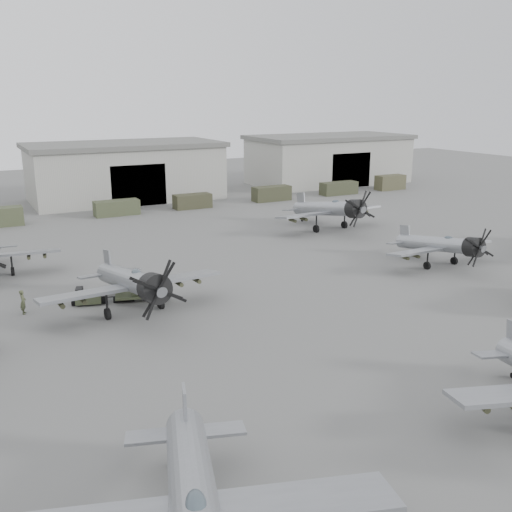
# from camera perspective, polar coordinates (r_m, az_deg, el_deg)

# --- Properties ---
(ground) EXTENTS (220.00, 220.00, 0.00)m
(ground) POSITION_cam_1_polar(r_m,az_deg,el_deg) (37.78, 13.69, -8.78)
(ground) COLOR slate
(ground) RESTS_ON ground
(hangar_center) EXTENTS (29.00, 14.80, 8.70)m
(hangar_center) POSITION_cam_1_polar(r_m,az_deg,el_deg) (91.09, -12.93, 8.29)
(hangar_center) COLOR #AAA99F
(hangar_center) RESTS_ON ground
(hangar_right) EXTENTS (29.00, 14.80, 8.70)m
(hangar_right) POSITION_cam_1_polar(r_m,az_deg,el_deg) (107.34, 7.28, 9.61)
(hangar_right) COLOR #AAA99F
(hangar_right) RESTS_ON ground
(support_truck_3) EXTENTS (5.92, 2.20, 2.01)m
(support_truck_3) POSITION_cam_1_polar(r_m,az_deg,el_deg) (78.98, -13.76, 4.70)
(support_truck_3) COLOR #40472E
(support_truck_3) RESTS_ON ground
(support_truck_4) EXTENTS (5.33, 2.20, 2.01)m
(support_truck_4) POSITION_cam_1_polar(r_m,az_deg,el_deg) (82.25, -6.38, 5.47)
(support_truck_4) COLOR #383825
(support_truck_4) RESTS_ON ground
(support_truck_5) EXTENTS (5.94, 2.20, 2.22)m
(support_truck_5) POSITION_cam_1_polar(r_m,az_deg,el_deg) (87.76, 1.57, 6.26)
(support_truck_5) COLOR #373925
(support_truck_5) RESTS_ON ground
(support_truck_6) EXTENTS (6.29, 2.20, 2.04)m
(support_truck_6) POSITION_cam_1_polar(r_m,az_deg,el_deg) (94.53, 8.28, 6.72)
(support_truck_6) COLOR #393C27
(support_truck_6) RESTS_ON ground
(support_truck_7) EXTENTS (5.20, 2.20, 2.49)m
(support_truck_7) POSITION_cam_1_polar(r_m,az_deg,el_deg) (101.17, 13.27, 7.18)
(support_truck_7) COLOR #494830
(support_truck_7) RESTS_ON ground
(aircraft_mid_1) EXTENTS (13.49, 12.14, 5.38)m
(aircraft_mid_1) POSITION_cam_1_polar(r_m,az_deg,el_deg) (42.02, -12.12, -2.59)
(aircraft_mid_1) COLOR gray
(aircraft_mid_1) RESTS_ON ground
(aircraft_mid_2) EXTENTS (11.45, 10.31, 4.61)m
(aircraft_mid_2) POSITION_cam_1_polar(r_m,az_deg,el_deg) (55.58, 18.23, 1.04)
(aircraft_mid_2) COLOR #94979C
(aircraft_mid_2) RESTS_ON ground
(aircraft_far_1) EXTENTS (14.09, 12.68, 5.63)m
(aircraft_far_1) POSITION_cam_1_polar(r_m,az_deg,el_deg) (68.13, 7.60, 4.66)
(aircraft_far_1) COLOR #94979C
(aircraft_far_1) RESTS_ON ground
(tug_trailer) EXTENTS (7.01, 3.21, 1.39)m
(tug_trailer) POSITION_cam_1_polar(r_m,az_deg,el_deg) (45.39, -14.51, -3.94)
(tug_trailer) COLOR #3E452D
(tug_trailer) RESTS_ON ground
(ground_crew) EXTENTS (0.57, 0.74, 1.82)m
(ground_crew) POSITION_cam_1_polar(r_m,az_deg,el_deg) (45.03, -22.27, -4.27)
(ground_crew) COLOR #41472E
(ground_crew) RESTS_ON ground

